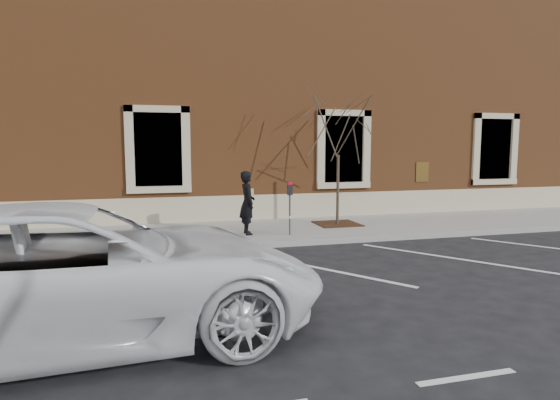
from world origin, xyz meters
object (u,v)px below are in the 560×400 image
object	(u,v)px
man	(247,203)
parking_meter	(290,198)
sapling	(339,136)
white_truck	(75,273)

from	to	relation	value
man	parking_meter	xyz separation A→B (m)	(1.05, -0.43, 0.13)
sapling	parking_meter	bearing A→B (deg)	-145.58
white_truck	sapling	bearing A→B (deg)	-47.83
man	sapling	world-z (taller)	sapling
man	sapling	bearing A→B (deg)	-76.30
man	sapling	xyz separation A→B (m)	(2.94, 0.86, 1.81)
man	white_truck	size ratio (longest dim) A/B	0.27
parking_meter	sapling	bearing A→B (deg)	40.26
white_truck	parking_meter	bearing A→B (deg)	-43.86
parking_meter	white_truck	world-z (taller)	white_truck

